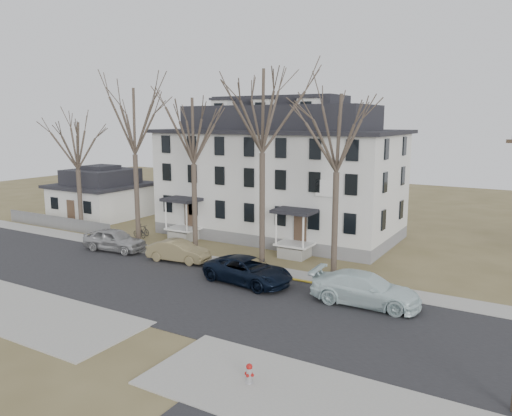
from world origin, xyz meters
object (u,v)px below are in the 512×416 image
Objects in this scene: bicycle_left at (139,233)px; bicycle_right at (143,230)px; fire_hydrant at (249,374)px; small_house at (102,195)px; tree_far_left at (133,116)px; tree_mid_left at (193,126)px; boarding_house at (279,174)px; car_tan at (178,251)px; car_silver at (115,240)px; car_navy at (248,271)px; tree_bungalow at (76,142)px; tree_mid_right at (338,127)px; car_white at (365,290)px; tree_center at (262,105)px.

bicycle_right is (-0.30, 0.72, 0.09)m from bicycle_left.
bicycle_right is at bearing 141.89° from fire_hydrant.
small_house is 10.10× the size of fire_hydrant.
tree_far_left reaches higher than tree_mid_left.
car_tan is at bearing -100.84° from boarding_house.
small_house reaches higher than bicycle_right.
car_silver reaches higher than car_navy.
tree_bungalow is 15.98m from car_tan.
car_navy is at bearing -128.96° from tree_mid_right.
tree_bungalow is 22.45m from car_navy.
tree_far_left reaches higher than car_white.
car_silver is (-16.79, -3.32, -8.73)m from tree_mid_right.
tree_far_left is 10.06m from car_silver.
tree_far_left reaches higher than fire_hydrant.
tree_far_left is 1.08× the size of tree_mid_right.
car_tan is 7.04m from car_navy.
tree_center is (3.00, -8.15, 5.71)m from boarding_house.
tree_far_left is at bearing 180.00° from tree_mid_right.
car_silver is 3.09× the size of bicycle_right.
tree_mid_right reaches higher than car_tan.
tree_far_left is 2.28× the size of car_white.
tree_center is at bearing -66.65° from car_tan.
small_house is (-20.00, -1.96, -3.13)m from boarding_house.
boarding_house is at bearing -42.01° from car_silver.
car_white reaches higher than car_silver.
car_white is at bearing -103.14° from car_tan.
car_navy is at bearing -110.74° from car_tan.
tree_center reaches higher than tree_mid_left.
car_navy is (-3.79, -4.69, -8.79)m from tree_mid_right.
tree_center reaches higher than tree_mid_right.
tree_mid_right is 10.67m from car_navy.
tree_far_left is 17.52m from tree_mid_right.
tree_center is at bearing 0.00° from tree_mid_left.
car_white is at bearing -95.82° from bicycle_left.
car_navy reaches higher than car_tan.
tree_mid_left is 11.44m from bicycle_left.
tree_far_left is 2.36× the size of car_navy.
bicycle_right is (-1.05, 1.62, -9.85)m from tree_far_left.
car_navy is (24.71, -10.89, -1.44)m from small_house.
tree_bungalow is (-19.00, 0.00, -2.97)m from tree_center.
tree_mid_left is at bearing 180.00° from tree_center.
tree_mid_right is 8.23× the size of bicycle_left.
car_tan is 14.37m from car_white.
tree_mid_right is 10.46m from car_white.
boarding_house reaches higher than small_house.
car_silver reaches higher than car_tan.
tree_far_left is (-9.00, -8.15, 4.96)m from boarding_house.
bicycle_right is (-7.90, 4.71, -0.26)m from car_tan.
car_tan is 8.59m from bicycle_left.
tree_center is 2.53× the size of car_navy.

